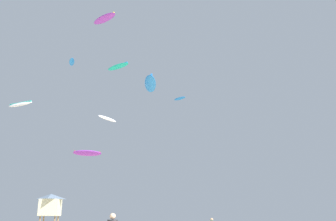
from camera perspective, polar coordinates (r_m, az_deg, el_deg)
name	(u,v)px	position (r m, az deg, el deg)	size (l,w,h in m)	color
lifeguard_tower	(50,204)	(41.76, -17.90, -13.80)	(2.30, 2.30, 4.15)	#8C704C
kite_aloft_0	(150,84)	(33.60, -2.80, 4.19)	(1.32, 4.12, 0.95)	blue
kite_aloft_1	(118,67)	(50.98, -7.81, 6.83)	(3.57, 3.45, 0.46)	#19B29E
kite_aloft_2	(180,98)	(54.68, 1.84, 1.89)	(1.95, 2.06, 0.35)	blue
kite_aloft_3	(72,62)	(42.39, -14.81, 7.36)	(0.93, 2.14, 0.41)	blue
kite_aloft_5	(87,153)	(48.94, -12.50, -6.51)	(3.76, 1.65, 0.88)	purple
kite_aloft_6	(104,19)	(37.79, -9.91, 13.97)	(2.84, 2.81, 0.45)	purple
kite_aloft_8	(20,104)	(48.05, -22.09, 0.92)	(3.82, 2.82, 0.91)	white
kite_aloft_9	(107,119)	(53.46, -9.45, -1.26)	(3.07, 3.59, 0.91)	white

